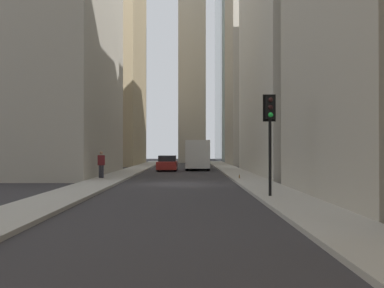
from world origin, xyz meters
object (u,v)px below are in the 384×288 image
object	(u,v)px
discarded_bottle	(239,177)
sedan_red	(167,164)
traffic_light_foreground	(270,121)
delivery_truck	(197,155)
pedestrian	(101,163)

from	to	relation	value
discarded_bottle	sedan_red	bearing A→B (deg)	22.02
traffic_light_foreground	delivery_truck	bearing A→B (deg)	5.53
delivery_truck	discarded_bottle	world-z (taller)	delivery_truck
pedestrian	sedan_red	bearing A→B (deg)	-16.53
pedestrian	discarded_bottle	xyz separation A→B (m)	(-0.59, -8.96, -0.84)
pedestrian	discarded_bottle	world-z (taller)	pedestrian
pedestrian	discarded_bottle	bearing A→B (deg)	-93.77
delivery_truck	traffic_light_foreground	world-z (taller)	traffic_light_foreground
traffic_light_foreground	pedestrian	size ratio (longest dim) A/B	2.36
discarded_bottle	pedestrian	bearing A→B (deg)	86.23
delivery_truck	pedestrian	bearing A→B (deg)	156.17
discarded_bottle	delivery_truck	bearing A→B (deg)	9.17
pedestrian	discarded_bottle	size ratio (longest dim) A/B	6.44
delivery_truck	traffic_light_foreground	xyz separation A→B (m)	(-26.16, -2.53, 1.70)
delivery_truck	pedestrian	distance (m)	16.07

